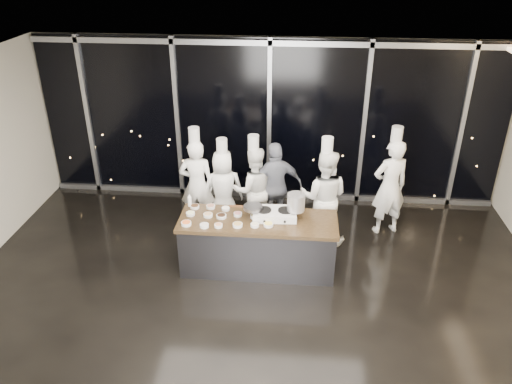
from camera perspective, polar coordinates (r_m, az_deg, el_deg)
ground at (r=7.52m, az=-0.39°, el=-12.62°), size 9.00×9.00×0.00m
room_shell at (r=6.29m, az=1.14°, el=3.12°), size 9.02×7.02×3.21m
window_wall at (r=9.73m, az=1.53°, el=7.99°), size 8.90×0.11×3.20m
demo_counter at (r=7.96m, az=0.22°, el=-5.96°), size 2.46×0.86×0.90m
stove at (r=7.76m, az=2.13°, el=-2.50°), size 0.69×0.46×0.14m
frying_pan at (r=7.73m, az=-0.42°, el=-1.77°), size 0.53×0.32×0.05m
stock_pot at (r=7.67m, az=4.60°, el=-1.17°), size 0.29×0.29×0.27m
prep_bowls at (r=7.76m, az=-3.97°, el=-2.91°), size 1.40×0.73×0.05m
squeeze_bottle at (r=8.13m, az=-7.59°, el=-0.95°), size 0.06×0.06×0.22m
chef_far_left at (r=8.92m, az=-6.75°, el=0.89°), size 0.64×0.43×1.94m
chef_left at (r=8.96m, az=-3.76°, el=0.34°), size 0.82×0.63×1.73m
chef_center at (r=8.86m, az=-0.29°, el=0.37°), size 0.91×0.80×1.82m
guest at (r=8.87m, az=2.26°, el=0.59°), size 1.06×0.76×1.67m
chef_right at (r=8.55m, az=7.74°, el=-0.52°), size 0.92×0.76×1.94m
chef_side at (r=9.03m, az=15.03°, el=0.65°), size 0.75×0.62×2.01m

